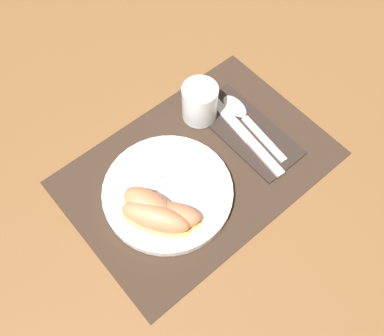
# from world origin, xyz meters

# --- Properties ---
(ground_plane) EXTENTS (3.00, 3.00, 0.00)m
(ground_plane) POSITION_xyz_m (0.00, 0.00, 0.00)
(ground_plane) COLOR brown
(placemat) EXTENTS (0.48, 0.33, 0.00)m
(placemat) POSITION_xyz_m (0.00, 0.00, 0.00)
(placemat) COLOR #38281E
(placemat) RESTS_ON ground_plane
(plate) EXTENTS (0.23, 0.23, 0.02)m
(plate) POSITION_xyz_m (-0.08, -0.01, 0.01)
(plate) COLOR white
(plate) RESTS_ON placemat
(juice_glass) EXTENTS (0.07, 0.07, 0.08)m
(juice_glass) POSITION_xyz_m (0.08, 0.09, 0.04)
(juice_glass) COLOR silver
(juice_glass) RESTS_ON placemat
(napkin) EXTENTS (0.10, 0.22, 0.00)m
(napkin) POSITION_xyz_m (0.12, -0.00, 0.01)
(napkin) COLOR #2D231E
(napkin) RESTS_ON placemat
(knife) EXTENTS (0.04, 0.22, 0.01)m
(knife) POSITION_xyz_m (0.11, -0.01, 0.01)
(knife) COLOR silver
(knife) RESTS_ON napkin
(spoon) EXTENTS (0.04, 0.18, 0.01)m
(spoon) POSITION_xyz_m (0.14, 0.03, 0.01)
(spoon) COLOR silver
(spoon) RESTS_ON napkin
(fork) EXTENTS (0.17, 0.10, 0.00)m
(fork) POSITION_xyz_m (-0.07, 0.01, 0.02)
(fork) COLOR silver
(fork) RESTS_ON plate
(citrus_wedge_0) EXTENTS (0.08, 0.11, 0.04)m
(citrus_wedge_0) POSITION_xyz_m (-0.13, -0.02, 0.04)
(citrus_wedge_0) COLOR #F7C656
(citrus_wedge_0) RESTS_ON plate
(citrus_wedge_1) EXTENTS (0.10, 0.13, 0.05)m
(citrus_wedge_1) POSITION_xyz_m (-0.13, -0.04, 0.04)
(citrus_wedge_1) COLOR #F7C656
(citrus_wedge_1) RESTS_ON plate
(citrus_wedge_2) EXTENTS (0.12, 0.12, 0.04)m
(citrus_wedge_2) POSITION_xyz_m (-0.11, -0.05, 0.04)
(citrus_wedge_2) COLOR #F7C656
(citrus_wedge_2) RESTS_ON plate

